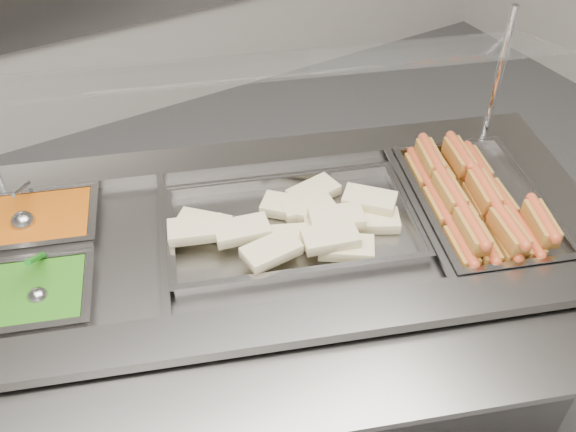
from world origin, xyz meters
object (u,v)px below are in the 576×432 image
steam_counter (273,325)px  ladle (23,220)px  pan_wraps (291,228)px  sneeze_guard (255,70)px  pan_hotdogs (477,209)px  serving_spoon (38,290)px

steam_counter → ladle: 0.84m
ladle → pan_wraps: bearing=-29.8°
pan_wraps → ladle: (-0.66, 0.38, 0.03)m
sneeze_guard → pan_hotdogs: bearing=-39.2°
sneeze_guard → pan_hotdogs: 0.78m
pan_hotdogs → serving_spoon: size_ratio=3.72×
sneeze_guard → serving_spoon: sneeze_guard is taller
steam_counter → pan_hotdogs: size_ratio=3.24×
steam_counter → sneeze_guard: size_ratio=1.24×
steam_counter → serving_spoon: serving_spoon is taller
steam_counter → pan_wraps: pan_wraps is taller
steam_counter → serving_spoon: bearing=173.8°
pan_hotdogs → pan_wraps: (-0.54, 0.19, 0.02)m
pan_hotdogs → ladle: ladle is taller
serving_spoon → pan_hotdogs: bearing=-13.0°
pan_wraps → ladle: size_ratio=4.07×
pan_wraps → steam_counter: bearing=160.1°
steam_counter → pan_wraps: (0.06, -0.02, 0.43)m
sneeze_guard → serving_spoon: 0.81m
steam_counter → sneeze_guard: sneeze_guard is taller
steam_counter → serving_spoon: 0.79m
pan_hotdogs → pan_wraps: bearing=160.1°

